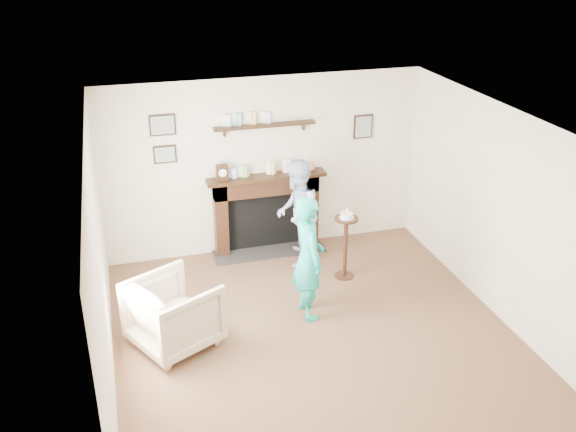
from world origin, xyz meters
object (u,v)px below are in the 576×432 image
(armchair, at_px, (177,343))
(man, at_px, (297,262))
(pedestal_table, at_px, (346,236))
(woman, at_px, (307,313))

(armchair, height_order, man, man)
(armchair, xyz_separation_m, man, (1.86, 1.47, 0.00))
(pedestal_table, bearing_deg, armchair, -159.08)
(armchair, relative_size, pedestal_table, 0.88)
(woman, relative_size, pedestal_table, 1.55)
(armchair, xyz_separation_m, pedestal_table, (2.36, 0.90, 0.61))
(pedestal_table, bearing_deg, woman, -135.71)
(woman, height_order, pedestal_table, pedestal_table)
(armchair, bearing_deg, pedestal_table, -96.48)
(armchair, distance_m, man, 2.37)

